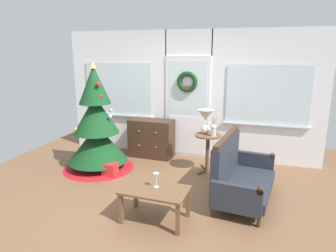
{
  "coord_description": "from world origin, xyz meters",
  "views": [
    {
      "loc": [
        1.4,
        -3.82,
        2.14
      ],
      "look_at": [
        0.05,
        0.55,
        1.0
      ],
      "focal_mm": 32.24,
      "sensor_mm": 36.0,
      "label": 1
    }
  ],
  "objects_px": {
    "settee_sofa": "(238,175)",
    "table_lamp": "(206,118)",
    "christmas_tree": "(97,130)",
    "wine_glass": "(156,177)",
    "gift_box": "(110,170)",
    "side_table": "(208,145)",
    "flower_vase": "(213,129)",
    "dresser_cabinet": "(151,138)",
    "coffee_table": "(155,194)"
  },
  "relations": [
    {
      "from": "settee_sofa",
      "to": "table_lamp",
      "type": "bearing_deg",
      "value": 125.26
    },
    {
      "from": "coffee_table",
      "to": "wine_glass",
      "type": "height_order",
      "value": "wine_glass"
    },
    {
      "from": "side_table",
      "to": "wine_glass",
      "type": "distance_m",
      "value": 1.82
    },
    {
      "from": "flower_vase",
      "to": "wine_glass",
      "type": "bearing_deg",
      "value": -104.86
    },
    {
      "from": "flower_vase",
      "to": "coffee_table",
      "type": "xyz_separation_m",
      "value": [
        -0.46,
        -1.78,
        -0.44
      ]
    },
    {
      "from": "flower_vase",
      "to": "gift_box",
      "type": "distance_m",
      "value": 1.94
    },
    {
      "from": "table_lamp",
      "to": "gift_box",
      "type": "height_order",
      "value": "table_lamp"
    },
    {
      "from": "settee_sofa",
      "to": "wine_glass",
      "type": "xyz_separation_m",
      "value": [
        -0.97,
        -0.87,
        0.2
      ]
    },
    {
      "from": "dresser_cabinet",
      "to": "gift_box",
      "type": "height_order",
      "value": "dresser_cabinet"
    },
    {
      "from": "dresser_cabinet",
      "to": "gift_box",
      "type": "relative_size",
      "value": 3.87
    },
    {
      "from": "dresser_cabinet",
      "to": "wine_glass",
      "type": "distance_m",
      "value": 2.42
    },
    {
      "from": "christmas_tree",
      "to": "gift_box",
      "type": "relative_size",
      "value": 8.34
    },
    {
      "from": "side_table",
      "to": "wine_glass",
      "type": "height_order",
      "value": "side_table"
    },
    {
      "from": "wine_glass",
      "to": "settee_sofa",
      "type": "bearing_deg",
      "value": 41.82
    },
    {
      "from": "christmas_tree",
      "to": "wine_glass",
      "type": "xyz_separation_m",
      "value": [
        1.62,
        -1.32,
        -0.16
      ]
    },
    {
      "from": "coffee_table",
      "to": "wine_glass",
      "type": "distance_m",
      "value": 0.22
    },
    {
      "from": "side_table",
      "to": "table_lamp",
      "type": "relative_size",
      "value": 1.57
    },
    {
      "from": "side_table",
      "to": "dresser_cabinet",
      "type": "bearing_deg",
      "value": 159.94
    },
    {
      "from": "flower_vase",
      "to": "wine_glass",
      "type": "relative_size",
      "value": 1.79
    },
    {
      "from": "coffee_table",
      "to": "gift_box",
      "type": "height_order",
      "value": "coffee_table"
    },
    {
      "from": "side_table",
      "to": "gift_box",
      "type": "distance_m",
      "value": 1.79
    },
    {
      "from": "table_lamp",
      "to": "wine_glass",
      "type": "bearing_deg",
      "value": -99.25
    },
    {
      "from": "side_table",
      "to": "coffee_table",
      "type": "distance_m",
      "value": 1.88
    },
    {
      "from": "christmas_tree",
      "to": "settee_sofa",
      "type": "relative_size",
      "value": 1.31
    },
    {
      "from": "christmas_tree",
      "to": "wine_glass",
      "type": "distance_m",
      "value": 2.1
    },
    {
      "from": "table_lamp",
      "to": "dresser_cabinet",
      "type": "bearing_deg",
      "value": 160.71
    },
    {
      "from": "christmas_tree",
      "to": "flower_vase",
      "type": "distance_m",
      "value": 2.11
    },
    {
      "from": "table_lamp",
      "to": "wine_glass",
      "type": "height_order",
      "value": "table_lamp"
    },
    {
      "from": "christmas_tree",
      "to": "flower_vase",
      "type": "xyz_separation_m",
      "value": [
        2.07,
        0.4,
        0.07
      ]
    },
    {
      "from": "coffee_table",
      "to": "side_table",
      "type": "bearing_deg",
      "value": 79.07
    },
    {
      "from": "dresser_cabinet",
      "to": "settee_sofa",
      "type": "bearing_deg",
      "value": -36.33
    },
    {
      "from": "table_lamp",
      "to": "flower_vase",
      "type": "height_order",
      "value": "table_lamp"
    },
    {
      "from": "christmas_tree",
      "to": "gift_box",
      "type": "height_order",
      "value": "christmas_tree"
    },
    {
      "from": "dresser_cabinet",
      "to": "side_table",
      "type": "distance_m",
      "value": 1.33
    },
    {
      "from": "settee_sofa",
      "to": "coffee_table",
      "type": "xyz_separation_m",
      "value": [
        -0.97,
        -0.93,
        -0.01
      ]
    },
    {
      "from": "dresser_cabinet",
      "to": "coffee_table",
      "type": "height_order",
      "value": "dresser_cabinet"
    },
    {
      "from": "christmas_tree",
      "to": "coffee_table",
      "type": "distance_m",
      "value": 2.16
    },
    {
      "from": "dresser_cabinet",
      "to": "table_lamp",
      "type": "relative_size",
      "value": 2.08
    },
    {
      "from": "settee_sofa",
      "to": "flower_vase",
      "type": "height_order",
      "value": "flower_vase"
    },
    {
      "from": "christmas_tree",
      "to": "gift_box",
      "type": "distance_m",
      "value": 0.77
    },
    {
      "from": "flower_vase",
      "to": "dresser_cabinet",
      "type": "bearing_deg",
      "value": 159.06
    },
    {
      "from": "flower_vase",
      "to": "coffee_table",
      "type": "height_order",
      "value": "flower_vase"
    },
    {
      "from": "dresser_cabinet",
      "to": "flower_vase",
      "type": "relative_size",
      "value": 2.62
    },
    {
      "from": "settee_sofa",
      "to": "table_lamp",
      "type": "relative_size",
      "value": 3.42
    },
    {
      "from": "christmas_tree",
      "to": "table_lamp",
      "type": "relative_size",
      "value": 4.48
    },
    {
      "from": "wine_glass",
      "to": "gift_box",
      "type": "xyz_separation_m",
      "value": [
        -1.23,
        1.05,
        -0.46
      ]
    },
    {
      "from": "side_table",
      "to": "wine_glass",
      "type": "xyz_separation_m",
      "value": [
        -0.36,
        -1.78,
        0.09
      ]
    },
    {
      "from": "christmas_tree",
      "to": "dresser_cabinet",
      "type": "distance_m",
      "value": 1.22
    },
    {
      "from": "flower_vase",
      "to": "coffee_table",
      "type": "distance_m",
      "value": 1.89
    },
    {
      "from": "settee_sofa",
      "to": "coffee_table",
      "type": "relative_size",
      "value": 1.75
    }
  ]
}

